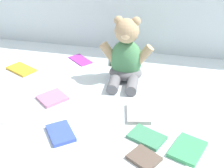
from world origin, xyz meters
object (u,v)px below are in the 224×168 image
Objects in this scene: book_case_2 at (52,98)px; book_case_9 at (147,137)px; teddy_bear at (126,58)px; book_case_8 at (144,158)px; book_case_12 at (138,113)px; book_case_10 at (117,60)px; book_case_7 at (61,133)px; book_case_11 at (80,60)px; book_case_1 at (188,149)px; book_case_5 at (21,69)px.

book_case_2 is 0.89× the size of book_case_9.
teddy_bear is 0.52m from book_case_8.
book_case_12 is at bearing 44.04° from book_case_8.
book_case_12 is at bearing 101.10° from book_case_10.
book_case_7 is 0.88× the size of book_case_11.
book_case_7 is 1.27× the size of book_case_8.
book_case_1 is 0.95× the size of book_case_11.
book_case_5 is at bearing 86.59° from book_case_8.
book_case_12 reaches higher than book_case_5.
book_case_5 reaches higher than book_case_11.
book_case_12 is at bearing -84.90° from book_case_5.
teddy_bear is at bearing -80.76° from book_case_12.
book_case_5 is at bearing -5.06° from book_case_1.
book_case_9 reaches higher than book_case_11.
teddy_bear is 0.52m from book_case_5.
book_case_7 is 0.58m from book_case_11.
book_case_11 is 1.06× the size of book_case_12.
book_case_5 and book_case_9 have the same top height.
book_case_10 reaches higher than book_case_8.
book_case_12 reaches higher than book_case_8.
book_case_12 is at bearing 177.62° from book_case_7.
teddy_bear reaches higher than book_case_2.
book_case_10 reaches higher than book_case_5.
book_case_8 is (0.41, -0.25, 0.00)m from book_case_2.
book_case_7 is 0.30m from book_case_9.
book_case_11 is at bearing -51.28° from book_case_2.
teddy_bear is 2.22× the size of book_case_11.
book_case_5 is at bearing 164.05° from book_case_11.
book_case_1 reaches higher than book_case_8.
book_case_9 is 0.95× the size of book_case_12.
book_case_1 is 0.15m from book_case_8.
teddy_bear is at bearing -135.37° from book_case_9.
book_case_9 is (-0.14, 0.03, -0.00)m from book_case_1.
book_case_7 is at bearing 23.17° from book_case_1.
book_case_8 is (0.66, -0.45, 0.00)m from book_case_5.
teddy_bear is at bearing 48.49° from book_case_8.
book_case_10 reaches higher than book_case_2.
teddy_bear is 0.47m from book_case_7.
book_case_5 is (-0.79, 0.39, -0.00)m from book_case_1.
book_case_7 is 0.30m from book_case_8.
book_case_8 is at bearing -173.11° from book_case_2.
teddy_bear is 0.36m from book_case_2.
book_case_9 is 0.60m from book_case_10.
book_case_9 is (0.15, -0.38, -0.10)m from teddy_bear.
book_case_11 is (-0.12, 0.57, -0.00)m from book_case_7.
book_case_5 is 1.52× the size of book_case_8.
book_case_9 is at bearing 99.00° from book_case_12.
book_case_11 is at bearing -0.95° from book_case_10.
book_case_2 is 0.80× the size of book_case_11.
book_case_1 is 0.69m from book_case_10.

